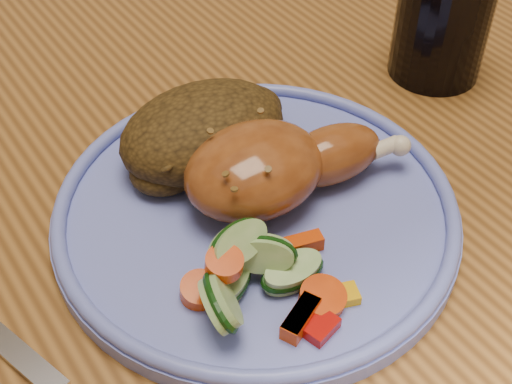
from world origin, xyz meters
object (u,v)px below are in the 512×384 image
plate (256,214)px  drinking_glass (443,19)px  dining_table (296,178)px  chair_far (55,32)px

plate → drinking_glass: (0.22, 0.06, 0.04)m
dining_table → chair_far: 0.65m
dining_table → drinking_glass: (0.12, -0.03, 0.13)m
chair_far → plate: (-0.10, -0.71, 0.26)m
dining_table → plate: plate is taller
plate → drinking_glass: size_ratio=2.70×
plate → chair_far: bearing=81.8°
chair_far → drinking_glass: 0.73m
chair_far → plate: bearing=-98.2°
dining_table → drinking_glass: drinking_glass is taller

